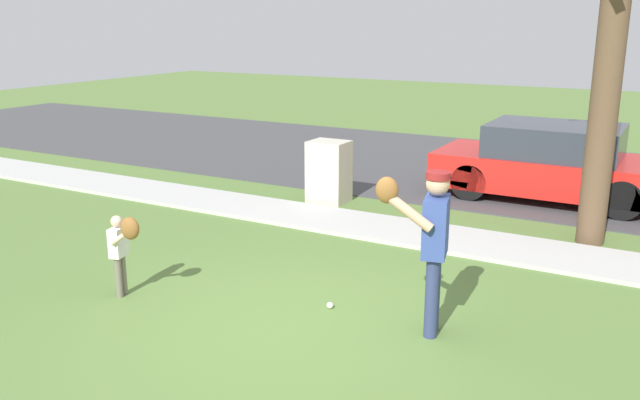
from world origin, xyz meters
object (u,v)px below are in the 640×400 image
Objects in this scene: utility_cabinet at (329,172)px; street_tree_near at (612,38)px; parked_hatchback_red at (553,163)px; person_adult at (431,235)px; baseball at (330,305)px; person_child at (122,243)px.

utility_cabinet is 0.20× the size of street_tree_near.
utility_cabinet is 3.94m from parked_hatchback_red.
baseball is (-1.15, 0.05, -1.02)m from person_adult.
parked_hatchback_red is (3.38, 2.03, 0.12)m from utility_cabinet.
street_tree_near is at bearing 60.17° from baseball.
baseball is 5.24m from street_tree_near.
parked_hatchback_red is at bearing 114.03° from street_tree_near.
utility_cabinet is at bearing 76.11° from person_child.
person_adult is 0.42× the size of parked_hatchback_red.
baseball is at bearing -119.83° from street_tree_near.
baseball is at bearing 78.57° from parked_hatchback_red.
person_child is 0.94× the size of utility_cabinet.
person_adult is 4.40m from street_tree_near.
person_child reaches higher than baseball.
person_adult is 1.54m from baseball.
street_tree_near is (4.35, -0.16, 2.34)m from utility_cabinet.
utility_cabinet is 4.94m from street_tree_near.
baseball is at bearing -61.46° from utility_cabinet.
utility_cabinet is at bearing 31.05° from parked_hatchback_red.
baseball is 0.01× the size of street_tree_near.
person_adult reaches higher than utility_cabinet.
parked_hatchback_red is (-0.98, 2.19, -2.22)m from street_tree_near.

